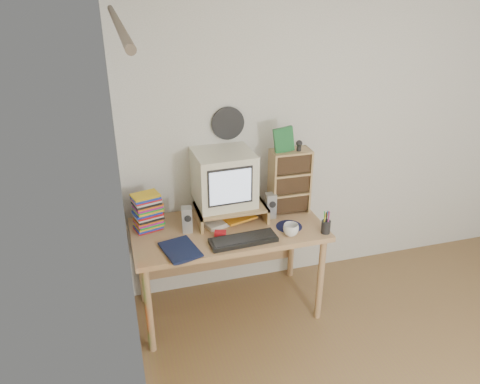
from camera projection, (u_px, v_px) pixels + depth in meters
back_wall at (338, 135)px, 3.80m from camera, size 3.50×0.00×3.50m
left_wall at (139, 309)px, 1.85m from camera, size 0.00×3.50×3.50m
curtain at (141, 263)px, 2.32m from camera, size 0.00×2.20×2.20m
wall_disc at (228, 123)px, 3.48m from camera, size 0.25×0.02×0.25m
desk at (226, 239)px, 3.55m from camera, size 1.40×0.70×0.75m
monitor_riser at (231, 209)px, 3.50m from camera, size 0.52×0.30×0.12m
crt_monitor at (225, 179)px, 3.44m from camera, size 0.44×0.44×0.40m
speaker_left at (187, 220)px, 3.34m from camera, size 0.08×0.08×0.19m
speaker_right at (271, 206)px, 3.54m from camera, size 0.08×0.08×0.20m
keyboard at (243, 240)px, 3.25m from camera, size 0.48×0.18×0.03m
dvd_stack at (148, 213)px, 3.36m from camera, size 0.21×0.18×0.27m
cd_rack at (290, 181)px, 3.57m from camera, size 0.30×0.16×0.50m
mug at (291, 230)px, 3.32m from camera, size 0.12×0.12×0.09m
diary at (165, 252)px, 3.08m from camera, size 0.30×0.25×0.05m
mousepad at (289, 226)px, 3.45m from camera, size 0.23×0.23×0.00m
pen_cup at (326, 225)px, 3.34m from camera, size 0.08×0.08×0.13m
papers at (227, 219)px, 3.52m from camera, size 0.32×0.27×0.04m
red_box at (220, 234)px, 3.31m from camera, size 0.09×0.07×0.04m
game_box at (284, 140)px, 3.39m from camera, size 0.15×0.03×0.19m
webcam at (299, 146)px, 3.43m from camera, size 0.05×0.05×0.08m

